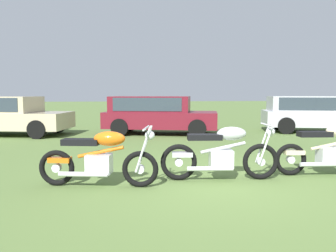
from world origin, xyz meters
TOP-DOWN VIEW (x-y plane):
  - ground_plane at (0.00, 0.00)m, footprint 120.00×120.00m
  - motorcycle_orange at (-2.01, 0.06)m, footprint 1.98×0.73m
  - motorcycle_silver at (0.11, 0.19)m, footprint 2.11×0.64m
  - motorcycle_cream at (2.24, 0.24)m, footprint 2.04×0.64m
  - car_beige at (-5.94, 7.41)m, footprint 4.85×2.75m
  - car_burgundy at (-0.36, 7.02)m, footprint 4.50×2.76m
  - car_silver at (5.84, 6.80)m, footprint 4.33×2.76m

SIDE VIEW (x-z plane):
  - ground_plane at x=0.00m, z-range 0.00..0.00m
  - motorcycle_orange at x=-2.01m, z-range -0.03..0.98m
  - motorcycle_silver at x=0.11m, z-range -0.03..0.99m
  - motorcycle_cream at x=2.24m, z-range -0.02..0.99m
  - car_beige at x=-5.94m, z-range 0.08..1.51m
  - car_silver at x=5.84m, z-range 0.12..1.55m
  - car_burgundy at x=-0.36m, z-range 0.12..1.55m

